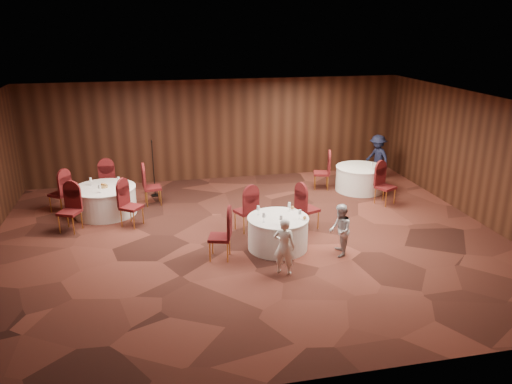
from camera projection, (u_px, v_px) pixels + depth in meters
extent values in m
plane|color=black|center=(250.00, 239.00, 11.84)|extent=(12.00, 12.00, 0.00)
plane|color=silver|center=(249.00, 104.00, 10.80)|extent=(12.00, 12.00, 0.00)
plane|color=black|center=(219.00, 130.00, 15.94)|extent=(12.00, 0.00, 12.00)
plane|color=black|center=(322.00, 281.00, 6.69)|extent=(12.00, 0.00, 12.00)
plane|color=black|center=(483.00, 160.00, 12.50)|extent=(0.00, 10.00, 10.00)
cylinder|color=white|center=(278.00, 233.00, 11.27)|extent=(1.35, 1.35, 0.72)
cylinder|color=white|center=(278.00, 218.00, 11.15)|extent=(1.38, 1.38, 0.03)
cylinder|color=white|center=(105.00, 201.00, 13.29)|extent=(1.62, 1.62, 0.72)
cylinder|color=white|center=(104.00, 188.00, 13.17)|extent=(1.65, 1.65, 0.03)
cylinder|color=white|center=(360.00, 179.00, 15.14)|extent=(1.46, 1.46, 0.72)
cylinder|color=white|center=(361.00, 167.00, 15.02)|extent=(1.49, 1.49, 0.03)
cylinder|color=silver|center=(264.00, 222.00, 10.89)|extent=(0.06, 0.06, 0.01)
cylinder|color=silver|center=(264.00, 220.00, 10.87)|extent=(0.01, 0.01, 0.11)
cone|color=silver|center=(264.00, 215.00, 10.84)|extent=(0.08, 0.08, 0.10)
cylinder|color=silver|center=(300.00, 219.00, 11.07)|extent=(0.06, 0.06, 0.01)
cylinder|color=silver|center=(300.00, 216.00, 11.05)|extent=(0.01, 0.01, 0.11)
cone|color=silver|center=(300.00, 212.00, 11.01)|extent=(0.08, 0.08, 0.10)
cylinder|color=silver|center=(289.00, 211.00, 11.52)|extent=(0.06, 0.06, 0.01)
cylinder|color=silver|center=(289.00, 209.00, 11.50)|extent=(0.01, 0.01, 0.11)
cone|color=silver|center=(289.00, 204.00, 11.46)|extent=(0.08, 0.08, 0.10)
cylinder|color=silver|center=(258.00, 215.00, 11.31)|extent=(0.06, 0.06, 0.01)
cylinder|color=silver|center=(258.00, 212.00, 11.29)|extent=(0.01, 0.01, 0.11)
cone|color=silver|center=(258.00, 208.00, 11.26)|extent=(0.08, 0.08, 0.10)
cylinder|color=silver|center=(281.00, 225.00, 10.76)|extent=(0.06, 0.06, 0.01)
cylinder|color=silver|center=(281.00, 222.00, 10.74)|extent=(0.01, 0.01, 0.11)
cone|color=silver|center=(281.00, 218.00, 10.70)|extent=(0.08, 0.08, 0.10)
cylinder|color=white|center=(286.00, 226.00, 10.66)|extent=(0.15, 0.15, 0.01)
sphere|color=#9E6B33|center=(286.00, 224.00, 10.65)|extent=(0.08, 0.08, 0.08)
cylinder|color=white|center=(305.00, 219.00, 11.03)|extent=(0.15, 0.15, 0.01)
sphere|color=#9E6B33|center=(305.00, 218.00, 11.01)|extent=(0.08, 0.08, 0.08)
cylinder|color=white|center=(292.00, 209.00, 11.62)|extent=(0.15, 0.15, 0.01)
sphere|color=#9E6B33|center=(292.00, 208.00, 11.61)|extent=(0.08, 0.08, 0.08)
cylinder|color=silver|center=(119.00, 185.00, 13.37)|extent=(0.06, 0.06, 0.01)
cylinder|color=silver|center=(119.00, 183.00, 13.36)|extent=(0.01, 0.01, 0.11)
cone|color=silver|center=(119.00, 179.00, 13.32)|extent=(0.08, 0.08, 0.10)
cylinder|color=silver|center=(91.00, 185.00, 13.32)|extent=(0.06, 0.06, 0.01)
cylinder|color=silver|center=(91.00, 183.00, 13.30)|extent=(0.01, 0.01, 0.11)
cone|color=silver|center=(90.00, 180.00, 13.27)|extent=(0.08, 0.08, 0.10)
cylinder|color=silver|center=(100.00, 193.00, 12.76)|extent=(0.06, 0.06, 0.01)
cylinder|color=silver|center=(100.00, 190.00, 12.74)|extent=(0.01, 0.01, 0.11)
cone|color=silver|center=(99.00, 187.00, 12.70)|extent=(0.08, 0.08, 0.10)
cylinder|color=olive|center=(104.00, 186.00, 13.16)|extent=(0.22, 0.22, 0.06)
sphere|color=#9E6B33|center=(102.00, 184.00, 13.15)|extent=(0.07, 0.07, 0.07)
sphere|color=#9E6B33|center=(105.00, 184.00, 13.13)|extent=(0.07, 0.07, 0.07)
cylinder|color=silver|center=(372.00, 169.00, 14.78)|extent=(0.06, 0.06, 0.01)
cylinder|color=silver|center=(372.00, 167.00, 14.76)|extent=(0.01, 0.01, 0.11)
cone|color=silver|center=(372.00, 164.00, 14.73)|extent=(0.08, 0.08, 0.10)
cylinder|color=black|center=(155.00, 195.00, 14.79)|extent=(0.24, 0.24, 0.02)
cylinder|color=black|center=(153.00, 168.00, 14.52)|extent=(0.02, 0.02, 1.64)
cylinder|color=black|center=(152.00, 141.00, 14.31)|extent=(0.04, 0.12, 0.04)
imported|color=white|center=(284.00, 246.00, 10.04)|extent=(0.53, 0.47, 1.21)
imported|color=silver|center=(340.00, 230.00, 10.85)|extent=(0.57, 0.66, 1.18)
imported|color=#161A33|center=(377.00, 157.00, 16.06)|extent=(0.81, 1.07, 1.48)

